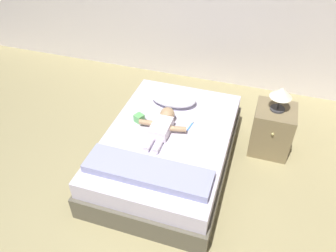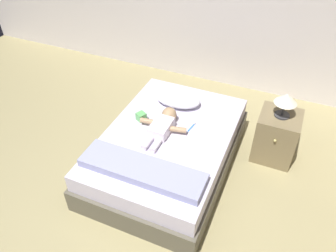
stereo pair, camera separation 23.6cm
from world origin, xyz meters
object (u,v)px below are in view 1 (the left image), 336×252
object	(u,v)px
bed	(168,150)
nightstand	(272,130)
toothbrush	(191,126)
baby	(162,125)
pillow	(173,98)
lamp	(281,94)
toy_block	(139,118)

from	to	relation	value
bed	nightstand	distance (m)	1.20
bed	toothbrush	distance (m)	0.36
baby	toothbrush	distance (m)	0.31
pillow	baby	xyz separation A→B (m)	(0.03, -0.50, -0.01)
baby	pillow	bearing A→B (deg)	93.93
toothbrush	baby	bearing A→B (deg)	-149.88
nightstand	lamp	bearing A→B (deg)	90.00
bed	pillow	distance (m)	0.62
toothbrush	lamp	bearing A→B (deg)	26.49
nightstand	toy_block	xyz separation A→B (m)	(-1.39, -0.51, 0.21)
baby	lamp	bearing A→B (deg)	27.38
bed	lamp	world-z (taller)	lamp
pillow	lamp	size ratio (longest dim) A/B	1.91
pillow	lamp	world-z (taller)	lamp
pillow	baby	distance (m)	0.50
lamp	toy_block	bearing A→B (deg)	-159.74
pillow	bed	bearing A→B (deg)	-78.62
toothbrush	nightstand	distance (m)	0.96
toy_block	bed	bearing A→B (deg)	-14.87
baby	lamp	size ratio (longest dim) A/B	2.23
bed	nightstand	xyz separation A→B (m)	(1.03, 0.61, 0.06)
baby	toy_block	world-z (taller)	baby
bed	toy_block	xyz separation A→B (m)	(-0.35, 0.09, 0.27)
bed	lamp	bearing A→B (deg)	30.41
toothbrush	nightstand	bearing A→B (deg)	26.48
bed	toothbrush	size ratio (longest dim) A/B	12.68
baby	lamp	xyz separation A→B (m)	(1.11, 0.57, 0.25)
bed	lamp	size ratio (longest dim) A/B	6.89
bed	toy_block	size ratio (longest dim) A/B	16.27
pillow	lamp	distance (m)	1.17
nightstand	toothbrush	bearing A→B (deg)	-153.52
bed	toy_block	bearing A→B (deg)	165.13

